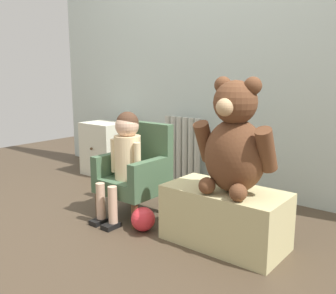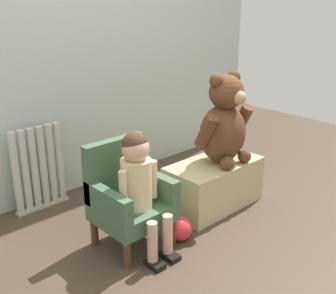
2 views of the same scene
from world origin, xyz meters
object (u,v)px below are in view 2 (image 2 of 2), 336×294
child_armchair (128,197)px  low_bench (214,184)px  child_figure (139,177)px  large_teddy_bear (224,124)px  radiator (39,169)px  toy_ball (180,228)px

child_armchair → low_bench: (0.70, -0.04, -0.13)m
child_figure → low_bench: 0.76m
low_bench → large_teddy_bear: bearing=-19.5°
radiator → child_armchair: 0.75m
toy_ball → low_bench: bearing=18.1°
radiator → low_bench: (0.87, -0.77, -0.13)m
radiator → child_figure: child_figure is taller
child_armchair → large_teddy_bear: large_teddy_bear is taller
large_teddy_bear → child_figure: bearing=-176.6°
radiator → large_teddy_bear: size_ratio=0.95×
child_figure → low_bench: child_figure is taller
radiator → toy_ball: bearing=-66.4°
child_armchair → low_bench: bearing=-3.2°
low_bench → child_armchair: bearing=176.8°
low_bench → toy_ball: bearing=-161.9°
child_armchair → toy_ball: 0.37m
child_figure → toy_ball: bearing=-20.9°
child_armchair → large_teddy_bear: 0.81m
radiator → large_teddy_bear: large_teddy_bear is taller
large_teddy_bear → child_armchair: bearing=175.5°
child_figure → toy_ball: 0.45m
radiator → child_figure: 0.87m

